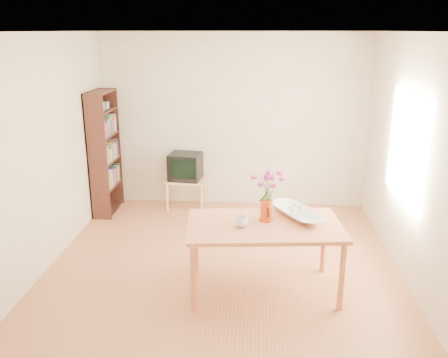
# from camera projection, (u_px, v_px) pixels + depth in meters

# --- Properties ---
(room) EXTENTS (4.50, 4.50, 4.50)m
(room) POSITION_uv_depth(u_px,v_px,m) (225.00, 160.00, 5.00)
(room) COLOR #AA613C
(room) RESTS_ON ground
(table) EXTENTS (1.62, 1.03, 0.75)m
(table) POSITION_uv_depth(u_px,v_px,m) (264.00, 231.00, 4.79)
(table) COLOR #C06942
(table) RESTS_ON ground
(tv_stand) EXTENTS (0.60, 0.45, 0.46)m
(tv_stand) POSITION_uv_depth(u_px,v_px,m) (186.00, 184.00, 7.19)
(tv_stand) COLOR tan
(tv_stand) RESTS_ON ground
(bookshelf) EXTENTS (0.28, 0.70, 1.80)m
(bookshelf) POSITION_uv_depth(u_px,v_px,m) (105.00, 157.00, 6.92)
(bookshelf) COLOR black
(bookshelf) RESTS_ON ground
(pitcher) EXTENTS (0.14, 0.22, 0.21)m
(pitcher) POSITION_uv_depth(u_px,v_px,m) (266.00, 211.00, 4.83)
(pitcher) COLOR #BD3B0B
(pitcher) RESTS_ON table
(flowers) EXTENTS (0.24, 0.24, 0.34)m
(flowers) POSITION_uv_depth(u_px,v_px,m) (267.00, 186.00, 4.75)
(flowers) COLOR #BA2B90
(flowers) RESTS_ON pitcher
(mug) EXTENTS (0.14, 0.14, 0.10)m
(mug) POSITION_uv_depth(u_px,v_px,m) (242.00, 222.00, 4.69)
(mug) COLOR white
(mug) RESTS_ON table
(bowl) EXTENTS (0.66, 0.66, 0.45)m
(bowl) POSITION_uv_depth(u_px,v_px,m) (298.00, 196.00, 4.89)
(bowl) COLOR white
(bowl) RESTS_ON table
(teacup_a) EXTENTS (0.10, 0.10, 0.07)m
(teacup_a) POSITION_uv_depth(u_px,v_px,m) (294.00, 200.00, 4.91)
(teacup_a) COLOR white
(teacup_a) RESTS_ON bowl
(teacup_b) EXTENTS (0.09, 0.09, 0.07)m
(teacup_b) POSITION_uv_depth(u_px,v_px,m) (302.00, 199.00, 4.92)
(teacup_b) COLOR white
(teacup_b) RESTS_ON bowl
(television) EXTENTS (0.50, 0.48, 0.40)m
(television) POSITION_uv_depth(u_px,v_px,m) (186.00, 166.00, 7.12)
(television) COLOR black
(television) RESTS_ON tv_stand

